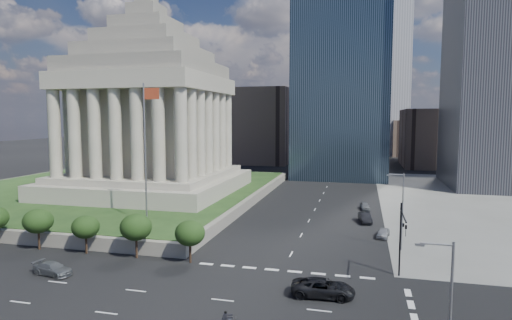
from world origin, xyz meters
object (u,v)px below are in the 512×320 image
(war_memorial, at_px, (149,96))
(street_lamp_south, at_px, (447,315))
(street_lamp_north, at_px, (401,207))
(parked_sedan_mid, at_px, (365,218))
(flagpole, at_px, (146,145))
(parked_sedan_far, at_px, (365,206))
(parked_sedan_near, at_px, (383,233))
(pickup_truck, at_px, (323,288))
(traffic_signal_ne, at_px, (402,233))
(suv_grey, at_px, (53,269))

(war_memorial, xyz_separation_m, street_lamp_south, (47.33, -54.00, -15.74))
(street_lamp_north, bearing_deg, parked_sedan_mid, 107.07)
(war_memorial, xyz_separation_m, flagpole, (12.17, -24.00, -8.29))
(parked_sedan_far, bearing_deg, street_lamp_north, -87.39)
(war_memorial, bearing_deg, parked_sedan_far, 1.69)
(parked_sedan_near, bearing_deg, pickup_truck, -96.30)
(street_lamp_south, distance_m, parked_sedan_near, 37.05)
(street_lamp_north, xyz_separation_m, parked_sedan_mid, (-4.33, 14.10, -4.88))
(traffic_signal_ne, distance_m, suv_grey, 37.40)
(parked_sedan_near, bearing_deg, street_lamp_south, -77.41)
(pickup_truck, height_order, parked_sedan_far, pickup_truck)
(flagpole, bearing_deg, parked_sedan_mid, 26.10)
(street_lamp_south, relative_size, parked_sedan_near, 2.58)
(flagpole, height_order, street_lamp_south, flagpole)
(traffic_signal_ne, bearing_deg, flagpole, 163.29)
(war_memorial, relative_size, suv_grey, 8.36)
(street_lamp_south, relative_size, suv_grey, 2.14)
(war_memorial, relative_size, traffic_signal_ne, 4.88)
(street_lamp_south, bearing_deg, parked_sedan_far, 94.48)
(war_memorial, bearing_deg, traffic_signal_ne, -36.42)
(war_memorial, height_order, suv_grey, war_memorial)
(street_lamp_south, xyz_separation_m, parked_sedan_far, (-4.33, 55.27, -4.99))
(war_memorial, xyz_separation_m, parked_sedan_mid, (43.00, -8.90, -20.62))
(flagpole, relative_size, street_lamp_north, 2.00)
(pickup_truck, height_order, parked_sedan_near, pickup_truck)
(flagpole, relative_size, pickup_truck, 3.31)
(pickup_truck, distance_m, parked_sedan_mid, 31.21)
(pickup_truck, distance_m, parked_sedan_near, 23.43)
(pickup_truck, bearing_deg, parked_sedan_mid, -10.74)
(street_lamp_north, bearing_deg, parked_sedan_far, 100.11)
(traffic_signal_ne, bearing_deg, parked_sedan_near, 93.37)
(parked_sedan_near, bearing_deg, suv_grey, -136.22)
(pickup_truck, bearing_deg, flagpole, 56.01)
(war_memorial, height_order, street_lamp_north, war_memorial)
(suv_grey, xyz_separation_m, parked_sedan_far, (32.96, 42.57, -0.01))
(flagpole, bearing_deg, suv_grey, -97.02)
(traffic_signal_ne, xyz_separation_m, parked_sedan_far, (-3.50, 35.58, -4.58))
(traffic_signal_ne, relative_size, parked_sedan_mid, 1.70)
(flagpole, height_order, parked_sedan_mid, flagpole)
(parked_sedan_near, relative_size, parked_sedan_mid, 0.82)
(flagpole, height_order, traffic_signal_ne, flagpole)
(street_lamp_north, relative_size, pickup_truck, 1.66)
(parked_sedan_mid, bearing_deg, street_lamp_south, -93.95)
(street_lamp_south, distance_m, street_lamp_north, 31.00)
(war_memorial, distance_m, street_lamp_south, 73.51)
(traffic_signal_ne, relative_size, street_lamp_north, 0.80)
(pickup_truck, bearing_deg, parked_sedan_near, -19.47)
(street_lamp_south, height_order, parked_sedan_far, street_lamp_south)
(parked_sedan_far, bearing_deg, suv_grey, -135.25)
(street_lamp_south, xyz_separation_m, parked_sedan_mid, (-4.33, 45.10, -4.88))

